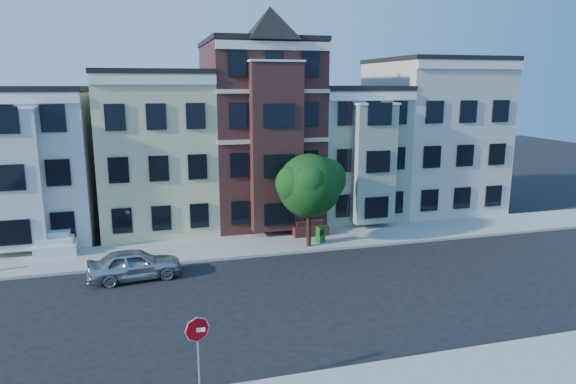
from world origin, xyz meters
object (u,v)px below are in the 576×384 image
object	(u,v)px
newspaper_box	(321,234)
stop_sign	(198,351)
street_tree	(309,190)
parked_car	(135,264)

from	to	relation	value
newspaper_box	stop_sign	distance (m)	16.10
newspaper_box	stop_sign	world-z (taller)	stop_sign
street_tree	newspaper_box	size ratio (longest dim) A/B	6.83
street_tree	stop_sign	world-z (taller)	street_tree
newspaper_box	stop_sign	bearing A→B (deg)	-147.31
street_tree	parked_car	xyz separation A→B (m)	(-9.71, -2.25, -2.74)
parked_car	stop_sign	xyz separation A→B (m)	(2.02, -10.81, 0.83)
stop_sign	street_tree	bearing A→B (deg)	65.40
street_tree	parked_car	world-z (taller)	street_tree
parked_car	stop_sign	size ratio (longest dim) A/B	1.55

